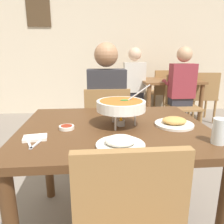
{
  "coord_description": "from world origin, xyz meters",
  "views": [
    {
      "loc": [
        -0.13,
        -1.27,
        1.21
      ],
      "look_at": [
        0.0,
        0.15,
        0.82
      ],
      "focal_mm": 34.64,
      "sensor_mm": 36.0,
      "label": 1
    }
  ],
  "objects_px": {
    "chair_bg_left": "(130,94)",
    "appetizer_plate": "(174,122)",
    "chair_diner_main": "(107,126)",
    "rice_plate": "(120,143)",
    "dining_table_far": "(169,88)",
    "chair_bg_middle": "(181,101)",
    "chair_bg_window": "(131,90)",
    "curry_bowl": "(121,106)",
    "sauce_dish": "(67,127)",
    "drink_glass": "(219,133)",
    "diner_main": "(106,103)",
    "patron_bg_left": "(134,81)",
    "chair_bg_corner": "(162,90)",
    "patron_bg_middle": "(181,86)",
    "chair_bg_right": "(203,94)",
    "dining_table_main": "(114,143)"
  },
  "relations": [
    {
      "from": "drink_glass",
      "to": "chair_bg_window",
      "type": "xyz_separation_m",
      "value": [
        0.14,
        3.25,
        -0.32
      ]
    },
    {
      "from": "rice_plate",
      "to": "sauce_dish",
      "type": "distance_m",
      "value": 0.4
    },
    {
      "from": "dining_table_far",
      "to": "curry_bowl",
      "type": "bearing_deg",
      "value": -115.8
    },
    {
      "from": "patron_bg_left",
      "to": "chair_bg_middle",
      "type": "bearing_deg",
      "value": -42.42
    },
    {
      "from": "chair_bg_left",
      "to": "patron_bg_left",
      "type": "relative_size",
      "value": 0.69
    },
    {
      "from": "dining_table_far",
      "to": "chair_bg_window",
      "type": "bearing_deg",
      "value": 136.76
    },
    {
      "from": "dining_table_main",
      "to": "chair_diner_main",
      "type": "height_order",
      "value": "chair_diner_main"
    },
    {
      "from": "diner_main",
      "to": "patron_bg_middle",
      "type": "relative_size",
      "value": 1.0
    },
    {
      "from": "sauce_dish",
      "to": "patron_bg_left",
      "type": "xyz_separation_m",
      "value": [
        0.87,
        2.46,
        -0.04
      ]
    },
    {
      "from": "sauce_dish",
      "to": "chair_bg_window",
      "type": "distance_m",
      "value": 3.11
    },
    {
      "from": "dining_table_far",
      "to": "chair_bg_right",
      "type": "height_order",
      "value": "chair_bg_right"
    },
    {
      "from": "diner_main",
      "to": "patron_bg_left",
      "type": "relative_size",
      "value": 1.0
    },
    {
      "from": "curry_bowl",
      "to": "sauce_dish",
      "type": "xyz_separation_m",
      "value": [
        -0.33,
        -0.03,
        -0.12
      ]
    },
    {
      "from": "chair_bg_left",
      "to": "chair_bg_corner",
      "type": "bearing_deg",
      "value": 31.41
    },
    {
      "from": "rice_plate",
      "to": "dining_table_far",
      "type": "xyz_separation_m",
      "value": [
        1.21,
        2.71,
        -0.16
      ]
    },
    {
      "from": "chair_bg_window",
      "to": "patron_bg_middle",
      "type": "relative_size",
      "value": 0.69
    },
    {
      "from": "diner_main",
      "to": "dining_table_far",
      "type": "xyz_separation_m",
      "value": [
        1.2,
        1.6,
        -0.11
      ]
    },
    {
      "from": "dining_table_main",
      "to": "chair_bg_window",
      "type": "height_order",
      "value": "chair_bg_window"
    },
    {
      "from": "drink_glass",
      "to": "chair_bg_middle",
      "type": "relative_size",
      "value": 0.14
    },
    {
      "from": "chair_bg_window",
      "to": "patron_bg_middle",
      "type": "bearing_deg",
      "value": -62.55
    },
    {
      "from": "chair_diner_main",
      "to": "sauce_dish",
      "type": "distance_m",
      "value": 0.89
    },
    {
      "from": "curry_bowl",
      "to": "rice_plate",
      "type": "height_order",
      "value": "curry_bowl"
    },
    {
      "from": "curry_bowl",
      "to": "drink_glass",
      "type": "height_order",
      "value": "curry_bowl"
    },
    {
      "from": "rice_plate",
      "to": "patron_bg_middle",
      "type": "distance_m",
      "value": 2.48
    },
    {
      "from": "sauce_dish",
      "to": "patron_bg_left",
      "type": "height_order",
      "value": "patron_bg_left"
    },
    {
      "from": "chair_bg_middle",
      "to": "chair_bg_window",
      "type": "xyz_separation_m",
      "value": [
        -0.58,
        1.08,
        0.0
      ]
    },
    {
      "from": "appetizer_plate",
      "to": "chair_bg_left",
      "type": "xyz_separation_m",
      "value": [
        0.15,
        2.52,
        -0.28
      ]
    },
    {
      "from": "chair_bg_right",
      "to": "chair_bg_corner",
      "type": "bearing_deg",
      "value": 133.86
    },
    {
      "from": "diner_main",
      "to": "chair_bg_middle",
      "type": "bearing_deg",
      "value": 41.06
    },
    {
      "from": "patron_bg_middle",
      "to": "drink_glass",
      "type": "bearing_deg",
      "value": -107.77
    },
    {
      "from": "patron_bg_middle",
      "to": "sauce_dish",
      "type": "bearing_deg",
      "value": -128.09
    },
    {
      "from": "rice_plate",
      "to": "sauce_dish",
      "type": "xyz_separation_m",
      "value": [
        -0.28,
        0.28,
        -0.01
      ]
    },
    {
      "from": "curry_bowl",
      "to": "chair_bg_right",
      "type": "xyz_separation_m",
      "value": [
        1.78,
        2.35,
        -0.39
      ]
    },
    {
      "from": "chair_bg_window",
      "to": "diner_main",
      "type": "bearing_deg",
      "value": -106.5
    },
    {
      "from": "chair_bg_middle",
      "to": "chair_bg_corner",
      "type": "xyz_separation_m",
      "value": [
        0.05,
        1.09,
        0.0
      ]
    },
    {
      "from": "diner_main",
      "to": "curry_bowl",
      "type": "height_order",
      "value": "diner_main"
    },
    {
      "from": "drink_glass",
      "to": "patron_bg_middle",
      "type": "distance_m",
      "value": 2.28
    },
    {
      "from": "curry_bowl",
      "to": "chair_bg_window",
      "type": "bearing_deg",
      "value": 78.61
    },
    {
      "from": "chair_bg_left",
      "to": "appetizer_plate",
      "type": "bearing_deg",
      "value": -93.5
    },
    {
      "from": "drink_glass",
      "to": "chair_bg_left",
      "type": "relative_size",
      "value": 0.14
    },
    {
      "from": "chair_bg_corner",
      "to": "patron_bg_middle",
      "type": "height_order",
      "value": "patron_bg_middle"
    },
    {
      "from": "chair_diner_main",
      "to": "chair_bg_middle",
      "type": "xyz_separation_m",
      "value": [
        1.21,
        1.09,
        0.0
      ]
    },
    {
      "from": "curry_bowl",
      "to": "diner_main",
      "type": "bearing_deg",
      "value": 93.07
    },
    {
      "from": "curry_bowl",
      "to": "patron_bg_left",
      "type": "distance_m",
      "value": 2.49
    },
    {
      "from": "chair_bg_left",
      "to": "chair_bg_corner",
      "type": "xyz_separation_m",
      "value": [
        0.73,
        0.45,
        0.0
      ]
    },
    {
      "from": "chair_bg_right",
      "to": "chair_diner_main",
      "type": "bearing_deg",
      "value": -138.95
    },
    {
      "from": "diner_main",
      "to": "chair_bg_middle",
      "type": "height_order",
      "value": "diner_main"
    },
    {
      "from": "dining_table_far",
      "to": "chair_bg_corner",
      "type": "distance_m",
      "value": 0.56
    },
    {
      "from": "chair_bg_right",
      "to": "chair_bg_window",
      "type": "xyz_separation_m",
      "value": [
        -1.19,
        0.58,
        0.0
      ]
    },
    {
      "from": "chair_diner_main",
      "to": "rice_plate",
      "type": "distance_m",
      "value": 1.11
    }
  ]
}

